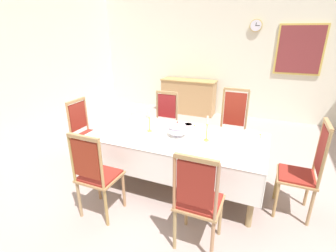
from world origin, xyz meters
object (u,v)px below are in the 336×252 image
object	(u,v)px
dining_table	(177,141)
chair_south_b	(198,199)
spoon_secondary	(260,135)
chair_south_a	(96,173)
framed_painting	(300,50)
chair_north_a	(164,121)
chair_head_east	(305,169)
candlestick_east	(207,131)
mounted_clock	(256,26)
candlestick_west	(149,123)
spoon_primary	(195,126)
bowl_near_left	(188,125)
chair_head_west	(86,131)
soup_tureen	(177,129)
sideboard	(188,97)
chair_north_b	(232,127)
bowl_near_right	(251,133)

from	to	relation	value
dining_table	chair_south_b	xyz separation A→B (m)	(0.59, -0.96, -0.11)
chair_south_b	spoon_secondary	xyz separation A→B (m)	(0.45, 1.43, 0.19)
chair_south_a	framed_painting	bearing A→B (deg)	64.20
chair_north_a	chair_head_east	world-z (taller)	chair_head_east
chair_north_a	candlestick_east	size ratio (longest dim) A/B	3.22
mounted_clock	candlestick_west	bearing A→B (deg)	-105.59
spoon_primary	bowl_near_left	bearing A→B (deg)	178.75
chair_head_west	spoon_primary	world-z (taller)	chair_head_west
chair_south_a	chair_head_east	xyz separation A→B (m)	(2.19, 0.96, 0.03)
dining_table	soup_tureen	size ratio (longest dim) A/B	8.94
framed_painting	spoon_primary	bearing A→B (deg)	-115.01
chair_south_a	chair_head_west	distance (m)	1.36
chair_head_west	candlestick_west	world-z (taller)	chair_head_west
mounted_clock	sideboard	bearing A→B (deg)	-170.68
chair_north_a	mounted_clock	world-z (taller)	mounted_clock
chair_north_b	bowl_near_right	size ratio (longest dim) A/B	6.30
chair_south_b	bowl_near_left	world-z (taller)	chair_south_b
spoon_primary	mounted_clock	distance (m)	3.43
chair_north_a	candlestick_east	distance (m)	1.44
bowl_near_right	spoon_secondary	bearing A→B (deg)	11.83
chair_north_a	chair_north_b	world-z (taller)	chair_north_b
chair_head_west	bowl_near_left	bearing A→B (deg)	104.67
chair_head_west	candlestick_west	distance (m)	1.20
candlestick_east	candlestick_west	bearing A→B (deg)	180.00
chair_head_west	spoon_secondary	size ratio (longest dim) A/B	6.13
spoon_secondary	dining_table	bearing A→B (deg)	-160.84
chair_south_b	chair_head_east	size ratio (longest dim) A/B	0.92
chair_north_a	soup_tureen	size ratio (longest dim) A/B	4.17
chair_head_west	candlestick_east	bearing A→B (deg)	90.00
dining_table	sideboard	distance (m)	3.41
chair_south_a	chair_south_b	world-z (taller)	chair_south_b
mounted_clock	chair_head_west	bearing A→B (deg)	-121.30
spoon_secondary	sideboard	world-z (taller)	sideboard
bowl_near_left	sideboard	size ratio (longest dim) A/B	0.10
spoon_secondary	sideboard	size ratio (longest dim) A/B	0.12
bowl_near_right	candlestick_east	bearing A→B (deg)	-138.86
chair_head_west	chair_north_b	bearing A→B (deg)	114.21
chair_head_west	mounted_clock	distance (m)	4.43
dining_table	bowl_near_right	distance (m)	1.02
candlestick_east	chair_head_west	bearing A→B (deg)	180.00
chair_head_east	spoon_secondary	bearing A→B (deg)	48.42
candlestick_west	bowl_near_right	world-z (taller)	candlestick_west
sideboard	bowl_near_left	bearing A→B (deg)	108.31
chair_head_west	bowl_near_left	xyz separation A→B (m)	(1.59, 0.42, 0.20)
chair_north_b	chair_head_west	world-z (taller)	chair_north_b
mounted_clock	framed_painting	xyz separation A→B (m)	(0.99, 0.01, -0.51)
dining_table	chair_head_west	size ratio (longest dim) A/B	2.14
chair_north_b	spoon_secondary	size ratio (longest dim) A/B	6.99
soup_tureen	bowl_near_right	world-z (taller)	soup_tureen
spoon_primary	dining_table	bearing A→B (deg)	-121.38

